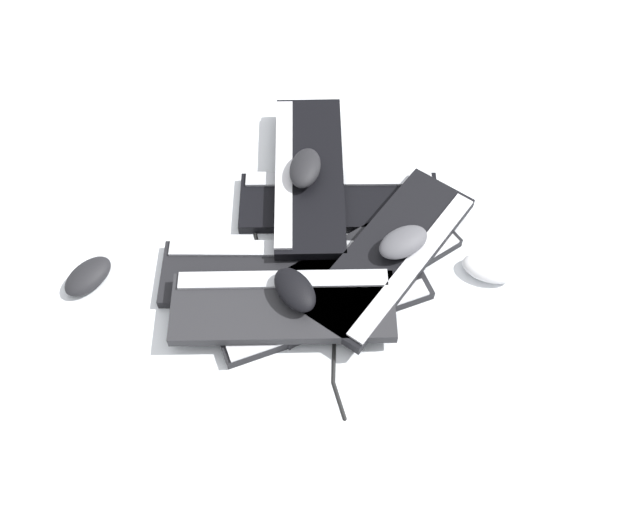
{
  "coord_description": "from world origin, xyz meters",
  "views": [
    {
      "loc": [
        0.02,
        0.76,
        1.27
      ],
      "look_at": [
        -0.0,
        -0.05,
        0.03
      ],
      "focal_mm": 40.0,
      "sensor_mm": 36.0,
      "label": 1
    }
  ],
  "objects_px": {
    "keyboard_4": "(283,306)",
    "mouse_2": "(488,268)",
    "keyboard_0": "(268,273)",
    "keyboard_5": "(308,174)",
    "keyboard_2": "(359,268)",
    "mouse_0": "(295,290)",
    "mouse_1": "(305,168)",
    "mouse_3": "(403,242)",
    "keyboard_6": "(391,255)",
    "keyboard_3": "(339,201)",
    "mouse_4": "(88,276)",
    "keyboard_1": "(320,301)"
  },
  "relations": [
    {
      "from": "keyboard_4",
      "to": "mouse_2",
      "type": "bearing_deg",
      "value": -167.76
    },
    {
      "from": "keyboard_0",
      "to": "keyboard_5",
      "type": "relative_size",
      "value": 1.01
    },
    {
      "from": "keyboard_2",
      "to": "mouse_0",
      "type": "relative_size",
      "value": 4.1
    },
    {
      "from": "keyboard_4",
      "to": "mouse_2",
      "type": "distance_m",
      "value": 0.44
    },
    {
      "from": "mouse_1",
      "to": "mouse_3",
      "type": "distance_m",
      "value": 0.28
    },
    {
      "from": "keyboard_6",
      "to": "mouse_3",
      "type": "distance_m",
      "value": 0.04
    },
    {
      "from": "keyboard_2",
      "to": "keyboard_3",
      "type": "height_order",
      "value": "same"
    },
    {
      "from": "keyboard_0",
      "to": "mouse_4",
      "type": "relative_size",
      "value": 4.04
    },
    {
      "from": "keyboard_1",
      "to": "keyboard_2",
      "type": "relative_size",
      "value": 1.03
    },
    {
      "from": "keyboard_2",
      "to": "keyboard_5",
      "type": "height_order",
      "value": "keyboard_5"
    },
    {
      "from": "mouse_1",
      "to": "keyboard_0",
      "type": "bearing_deg",
      "value": -8.1
    },
    {
      "from": "keyboard_2",
      "to": "mouse_3",
      "type": "relative_size",
      "value": 4.1
    },
    {
      "from": "keyboard_3",
      "to": "keyboard_6",
      "type": "relative_size",
      "value": 1.01
    },
    {
      "from": "keyboard_1",
      "to": "keyboard_6",
      "type": "bearing_deg",
      "value": -149.45
    },
    {
      "from": "keyboard_3",
      "to": "mouse_2",
      "type": "distance_m",
      "value": 0.36
    },
    {
      "from": "keyboard_0",
      "to": "mouse_0",
      "type": "height_order",
      "value": "mouse_0"
    },
    {
      "from": "keyboard_4",
      "to": "mouse_0",
      "type": "distance_m",
      "value": 0.05
    },
    {
      "from": "mouse_3",
      "to": "mouse_4",
      "type": "relative_size",
      "value": 1.0
    },
    {
      "from": "mouse_0",
      "to": "mouse_3",
      "type": "xyz_separation_m",
      "value": [
        -0.22,
        -0.11,
        0.0
      ]
    },
    {
      "from": "keyboard_0",
      "to": "keyboard_5",
      "type": "distance_m",
      "value": 0.26
    },
    {
      "from": "keyboard_3",
      "to": "mouse_3",
      "type": "height_order",
      "value": "mouse_3"
    },
    {
      "from": "keyboard_2",
      "to": "mouse_1",
      "type": "relative_size",
      "value": 4.1
    },
    {
      "from": "keyboard_0",
      "to": "mouse_0",
      "type": "xyz_separation_m",
      "value": [
        -0.06,
        0.08,
        0.07
      ]
    },
    {
      "from": "keyboard_6",
      "to": "mouse_0",
      "type": "relative_size",
      "value": 4.0
    },
    {
      "from": "mouse_0",
      "to": "mouse_1",
      "type": "xyz_separation_m",
      "value": [
        -0.02,
        -0.31,
        0.0
      ]
    },
    {
      "from": "keyboard_3",
      "to": "mouse_0",
      "type": "height_order",
      "value": "mouse_0"
    },
    {
      "from": "keyboard_1",
      "to": "keyboard_5",
      "type": "height_order",
      "value": "keyboard_5"
    },
    {
      "from": "keyboard_2",
      "to": "mouse_2",
      "type": "relative_size",
      "value": 4.1
    },
    {
      "from": "mouse_3",
      "to": "mouse_4",
      "type": "height_order",
      "value": "mouse_3"
    },
    {
      "from": "keyboard_5",
      "to": "mouse_0",
      "type": "bearing_deg",
      "value": 84.68
    },
    {
      "from": "mouse_3",
      "to": "mouse_1",
      "type": "bearing_deg",
      "value": -75.93
    },
    {
      "from": "mouse_0",
      "to": "mouse_4",
      "type": "bearing_deg",
      "value": -132.5
    },
    {
      "from": "keyboard_6",
      "to": "mouse_2",
      "type": "height_order",
      "value": "keyboard_6"
    },
    {
      "from": "mouse_0",
      "to": "keyboard_5",
      "type": "bearing_deg",
      "value": 142.47
    },
    {
      "from": "keyboard_1",
      "to": "keyboard_5",
      "type": "relative_size",
      "value": 1.06
    },
    {
      "from": "keyboard_6",
      "to": "keyboard_0",
      "type": "bearing_deg",
      "value": 4.31
    },
    {
      "from": "keyboard_1",
      "to": "mouse_4",
      "type": "relative_size",
      "value": 4.23
    },
    {
      "from": "keyboard_3",
      "to": "mouse_1",
      "type": "relative_size",
      "value": 4.02
    },
    {
      "from": "mouse_2",
      "to": "mouse_4",
      "type": "height_order",
      "value": "same"
    },
    {
      "from": "keyboard_6",
      "to": "keyboard_5",
      "type": "bearing_deg",
      "value": -52.69
    },
    {
      "from": "mouse_3",
      "to": "keyboard_0",
      "type": "bearing_deg",
      "value": -24.96
    },
    {
      "from": "keyboard_3",
      "to": "mouse_2",
      "type": "relative_size",
      "value": 4.02
    },
    {
      "from": "keyboard_5",
      "to": "mouse_4",
      "type": "relative_size",
      "value": 4.0
    },
    {
      "from": "keyboard_4",
      "to": "keyboard_6",
      "type": "bearing_deg",
      "value": -152.7
    },
    {
      "from": "keyboard_0",
      "to": "mouse_1",
      "type": "relative_size",
      "value": 4.04
    },
    {
      "from": "keyboard_6",
      "to": "mouse_0",
      "type": "bearing_deg",
      "value": 26.63
    },
    {
      "from": "keyboard_2",
      "to": "mouse_2",
      "type": "distance_m",
      "value": 0.27
    },
    {
      "from": "keyboard_3",
      "to": "keyboard_6",
      "type": "xyz_separation_m",
      "value": [
        -0.1,
        0.17,
        0.03
      ]
    },
    {
      "from": "keyboard_2",
      "to": "mouse_0",
      "type": "height_order",
      "value": "mouse_0"
    },
    {
      "from": "mouse_4",
      "to": "mouse_3",
      "type": "bearing_deg",
      "value": 133.18
    }
  ]
}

